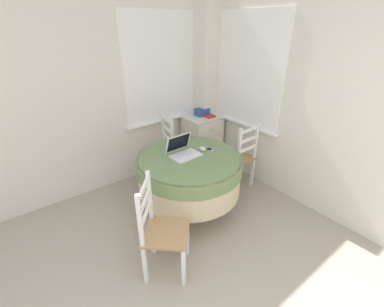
{
  "coord_description": "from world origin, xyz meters",
  "views": [
    {
      "loc": [
        -0.33,
        -0.19,
        2.03
      ],
      "look_at": [
        1.31,
        1.95,
        0.67
      ],
      "focal_mm": 24.0,
      "sensor_mm": 36.0,
      "label": 1
    }
  ],
  "objects_px": {
    "round_dining_table": "(190,171)",
    "book_on_cabinet": "(208,116)",
    "storage_box": "(202,112)",
    "laptop": "(183,151)",
    "dining_chair_near_back_window": "(160,151)",
    "cell_phone": "(209,149)",
    "computer_mouse": "(202,149)",
    "dining_chair_camera_near": "(161,231)",
    "corner_cabinet": "(202,140)",
    "dining_chair_near_right_window": "(239,158)"
  },
  "relations": [
    {
      "from": "laptop",
      "to": "storage_box",
      "type": "height_order",
      "value": "laptop"
    },
    {
      "from": "laptop",
      "to": "dining_chair_near_right_window",
      "type": "height_order",
      "value": "laptop"
    },
    {
      "from": "round_dining_table",
      "to": "corner_cabinet",
      "type": "distance_m",
      "value": 1.27
    },
    {
      "from": "cell_phone",
      "to": "dining_chair_near_right_window",
      "type": "xyz_separation_m",
      "value": [
        0.57,
        0.03,
        -0.3
      ]
    },
    {
      "from": "round_dining_table",
      "to": "storage_box",
      "type": "height_order",
      "value": "storage_box"
    },
    {
      "from": "dining_chair_camera_near",
      "to": "book_on_cabinet",
      "type": "relative_size",
      "value": 4.35
    },
    {
      "from": "dining_chair_camera_near",
      "to": "dining_chair_near_right_window",
      "type": "bearing_deg",
      "value": 19.15
    },
    {
      "from": "round_dining_table",
      "to": "cell_phone",
      "type": "bearing_deg",
      "value": -1.4
    },
    {
      "from": "computer_mouse",
      "to": "book_on_cabinet",
      "type": "relative_size",
      "value": 0.42
    },
    {
      "from": "round_dining_table",
      "to": "dining_chair_near_right_window",
      "type": "xyz_separation_m",
      "value": [
        0.84,
        0.03,
        -0.11
      ]
    },
    {
      "from": "round_dining_table",
      "to": "laptop",
      "type": "xyz_separation_m",
      "value": [
        -0.03,
        0.07,
        0.24
      ]
    },
    {
      "from": "computer_mouse",
      "to": "book_on_cabinet",
      "type": "bearing_deg",
      "value": 46.17
    },
    {
      "from": "dining_chair_near_back_window",
      "to": "storage_box",
      "type": "bearing_deg",
      "value": 6.04
    },
    {
      "from": "dining_chair_near_right_window",
      "to": "corner_cabinet",
      "type": "distance_m",
      "value": 0.86
    },
    {
      "from": "dining_chair_near_right_window",
      "to": "storage_box",
      "type": "xyz_separation_m",
      "value": [
        0.09,
        0.89,
        0.39
      ]
    },
    {
      "from": "round_dining_table",
      "to": "computer_mouse",
      "type": "bearing_deg",
      "value": 6.37
    },
    {
      "from": "cell_phone",
      "to": "dining_chair_camera_near",
      "type": "relative_size",
      "value": 0.11
    },
    {
      "from": "round_dining_table",
      "to": "corner_cabinet",
      "type": "bearing_deg",
      "value": 44.08
    },
    {
      "from": "dining_chair_near_back_window",
      "to": "dining_chair_camera_near",
      "type": "xyz_separation_m",
      "value": [
        -0.8,
        -1.34,
        0.0
      ]
    },
    {
      "from": "round_dining_table",
      "to": "laptop",
      "type": "relative_size",
      "value": 3.58
    },
    {
      "from": "dining_chair_camera_near",
      "to": "corner_cabinet",
      "type": "distance_m",
      "value": 2.11
    },
    {
      "from": "laptop",
      "to": "cell_phone",
      "type": "distance_m",
      "value": 0.32
    },
    {
      "from": "round_dining_table",
      "to": "book_on_cabinet",
      "type": "xyz_separation_m",
      "value": [
        0.97,
        0.82,
        0.24
      ]
    },
    {
      "from": "dining_chair_near_back_window",
      "to": "cell_phone",
      "type": "bearing_deg",
      "value": -79.18
    },
    {
      "from": "laptop",
      "to": "book_on_cabinet",
      "type": "relative_size",
      "value": 1.53
    },
    {
      "from": "corner_cabinet",
      "to": "book_on_cabinet",
      "type": "height_order",
      "value": "book_on_cabinet"
    },
    {
      "from": "book_on_cabinet",
      "to": "round_dining_table",
      "type": "bearing_deg",
      "value": -139.71
    },
    {
      "from": "computer_mouse",
      "to": "dining_chair_camera_near",
      "type": "height_order",
      "value": "dining_chair_camera_near"
    },
    {
      "from": "book_on_cabinet",
      "to": "dining_chair_near_back_window",
      "type": "bearing_deg",
      "value": 179.42
    },
    {
      "from": "cell_phone",
      "to": "dining_chair_near_right_window",
      "type": "distance_m",
      "value": 0.64
    },
    {
      "from": "round_dining_table",
      "to": "computer_mouse",
      "type": "xyz_separation_m",
      "value": [
        0.2,
        0.02,
        0.21
      ]
    },
    {
      "from": "dining_chair_near_back_window",
      "to": "dining_chair_camera_near",
      "type": "height_order",
      "value": "same"
    },
    {
      "from": "round_dining_table",
      "to": "storage_box",
      "type": "distance_m",
      "value": 1.34
    },
    {
      "from": "cell_phone",
      "to": "corner_cabinet",
      "type": "height_order",
      "value": "corner_cabinet"
    },
    {
      "from": "storage_box",
      "to": "dining_chair_near_right_window",
      "type": "bearing_deg",
      "value": -95.58
    },
    {
      "from": "dining_chair_near_back_window",
      "to": "computer_mouse",
      "type": "bearing_deg",
      "value": -83.92
    },
    {
      "from": "cell_phone",
      "to": "corner_cabinet",
      "type": "relative_size",
      "value": 0.14
    },
    {
      "from": "dining_chair_camera_near",
      "to": "computer_mouse",
      "type": "bearing_deg",
      "value": 30.72
    },
    {
      "from": "cell_phone",
      "to": "storage_box",
      "type": "xyz_separation_m",
      "value": [
        0.65,
        0.93,
        0.09
      ]
    },
    {
      "from": "dining_chair_near_right_window",
      "to": "round_dining_table",
      "type": "bearing_deg",
      "value": -178.27
    },
    {
      "from": "computer_mouse",
      "to": "dining_chair_near_right_window",
      "type": "height_order",
      "value": "dining_chair_near_right_window"
    },
    {
      "from": "laptop",
      "to": "dining_chair_near_right_window",
      "type": "bearing_deg",
      "value": -3.09
    },
    {
      "from": "laptop",
      "to": "dining_chair_near_back_window",
      "type": "relative_size",
      "value": 0.35
    },
    {
      "from": "round_dining_table",
      "to": "dining_chair_near_right_window",
      "type": "bearing_deg",
      "value": 1.73
    },
    {
      "from": "laptop",
      "to": "dining_chair_near_back_window",
      "type": "distance_m",
      "value": 0.85
    },
    {
      "from": "cell_phone",
      "to": "dining_chair_camera_near",
      "type": "height_order",
      "value": "dining_chair_camera_near"
    },
    {
      "from": "computer_mouse",
      "to": "storage_box",
      "type": "relative_size",
      "value": 0.44
    },
    {
      "from": "corner_cabinet",
      "to": "dining_chair_near_right_window",
      "type": "bearing_deg",
      "value": -94.36
    },
    {
      "from": "computer_mouse",
      "to": "cell_phone",
      "type": "xyz_separation_m",
      "value": [
        0.07,
        -0.03,
        -0.02
      ]
    },
    {
      "from": "laptop",
      "to": "cell_phone",
      "type": "bearing_deg",
      "value": -14.44
    }
  ]
}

